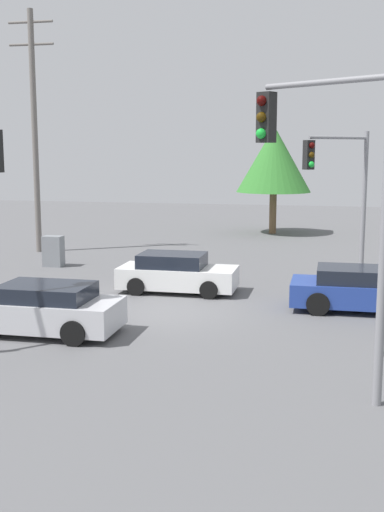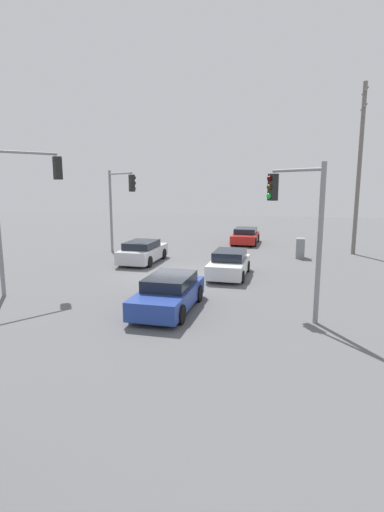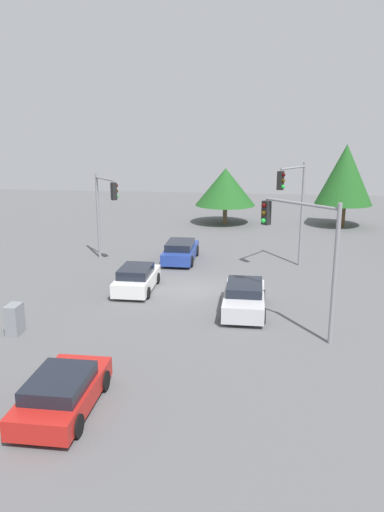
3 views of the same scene
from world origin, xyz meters
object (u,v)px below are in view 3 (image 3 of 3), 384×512
Objects in this scene: sedan_white at (137,279)px; traffic_signal_main at (105,203)px; sedan_silver at (244,298)px; sedan_red at (62,392)px; traffic_signal_aux at (294,199)px; electrical_cabinet at (15,319)px; sedan_blue at (180,251)px; traffic_signal_cross at (304,242)px.

traffic_signal_main is (-5.54, -3.34, 3.16)m from sedan_white.
sedan_silver is at bearing 9.12° from traffic_signal_main.
sedan_white is 11.72m from sedan_red.
electrical_cabinet is (11.56, -12.19, -3.71)m from traffic_signal_aux.
traffic_signal_main reaches higher than sedan_red.
sedan_blue is 5.74m from traffic_signal_main.
sedan_red is 3.21× the size of electrical_cabinet.
traffic_signal_main is at bearing -171.38° from sedan_blue.
sedan_blue is 6.41m from sedan_white.
traffic_signal_main is (0.72, -4.74, 3.15)m from sedan_blue.
traffic_signal_cross is at bearing -28.56° from sedan_white.
sedan_silver is 6.27m from sedan_white.
sedan_white reaches higher than electrical_cabinet.
sedan_red is at bearing 60.38° from sedan_silver.
traffic_signal_main is at bearing 2.34° from traffic_signal_cross.
sedan_red is 0.65× the size of traffic_signal_aux.
sedan_red is 11.10m from traffic_signal_cross.
sedan_blue is 13.60m from electrical_cabinet.
traffic_signal_aux is (-5.23, 8.44, 3.71)m from sedan_white.
traffic_signal_cross is (2.11, 2.41, 3.30)m from sedan_silver.
traffic_signal_main reaches higher than sedan_white.
sedan_blue is at bearing -14.34° from traffic_signal_cross.
traffic_signal_main is 12.29m from electrical_cabinet.
traffic_signal_cross is (10.73, 6.82, 3.30)m from sedan_blue.
traffic_signal_main is (-7.91, -9.14, 3.14)m from sedan_silver.
traffic_signal_aux is at bearing -8.29° from sedan_blue.
traffic_signal_aux reaches higher than sedan_red.
traffic_signal_main reaches higher than sedan_blue.
sedan_silver is 3.35× the size of electrical_cabinet.
sedan_blue is at bearing -62.97° from sedan_silver.
sedan_silver is 1.04× the size of sedan_red.
traffic_signal_cross is at bearing 98.82° from electrical_cabinet.
sedan_silver is 0.78× the size of traffic_signal_main.
traffic_signal_cross reaches higher than sedan_white.
sedan_silver is at bearing 112.52° from electrical_cabinet.
sedan_silver reaches higher than sedan_red.
sedan_blue is 17.99m from sedan_red.
traffic_signal_cross is (10.01, 11.56, 0.15)m from traffic_signal_main.
sedan_white is (6.26, -1.40, -0.01)m from sedan_blue.
sedan_blue is (-8.63, -4.40, -0.01)m from sedan_silver.
traffic_signal_main is 15.29m from traffic_signal_cross.
electrical_cabinet is at bearing -14.32° from traffic_signal_aux.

